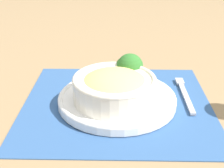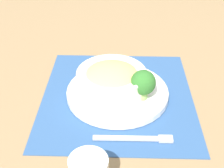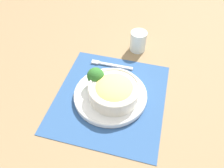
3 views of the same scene
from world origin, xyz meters
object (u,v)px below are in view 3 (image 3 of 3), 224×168
Objects in this scene: broccoli_floret at (96,76)px; fork at (108,64)px; bowl at (114,90)px; water_glass at (138,42)px.

fork is at bearing -9.95° from broccoli_floret.
fork is (0.18, 0.05, -0.05)m from bowl.
broccoli_floret reaches higher than fork.
water_glass is 0.50× the size of fork.
bowl is 2.04× the size of water_glass.
water_glass is (0.31, -0.07, -0.01)m from bowl.
bowl is at bearing 167.89° from water_glass.
broccoli_floret is 0.15m from fork.
broccoli_floret reaches higher than bowl.
bowl is 0.09m from broccoli_floret.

